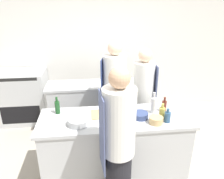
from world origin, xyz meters
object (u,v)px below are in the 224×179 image
object	(u,v)px
chef_at_stove	(143,99)
bottle_water	(154,105)
bottle_sauce	(162,113)
bowl_ceramic_blue	(156,120)
oven_range	(24,97)
bottle_olive_oil	(164,106)
bottle_wine	(133,101)
bottle_cooking_oil	(167,117)
chef_at_prep_near	(118,146)
chef_at_pass_far	(114,96)
bowl_prep_small	(78,122)
bottle_vinegar	(57,107)
bowl_mixing_large	(140,115)
cup	(112,124)

from	to	relation	value
chef_at_stove	bottle_water	distance (m)	0.62
bottle_sauce	bowl_ceramic_blue	world-z (taller)	bottle_sauce
oven_range	bottle_olive_oil	size ratio (longest dim) A/B	5.00
bottle_wine	bottle_water	world-z (taller)	bottle_water
chef_at_stove	bottle_olive_oil	world-z (taller)	chef_at_stove
oven_range	bottle_cooking_oil	bearing A→B (deg)	-40.12
chef_at_stove	bottle_wine	distance (m)	0.54
chef_at_prep_near	bottle_sauce	bearing A→B (deg)	-57.03
chef_at_pass_far	bowl_prep_small	bearing A→B (deg)	160.54
bottle_water	bowl_ceramic_blue	xyz separation A→B (m)	(-0.04, -0.27, -0.07)
bottle_wine	chef_at_pass_far	bearing A→B (deg)	113.33
chef_at_stove	bottle_olive_oil	bearing A→B (deg)	14.00
bottle_wine	bowl_prep_small	xyz separation A→B (m)	(-0.75, -0.36, -0.07)
chef_at_pass_far	bottle_olive_oil	distance (m)	0.86
bottle_vinegar	bottle_water	distance (m)	1.28
chef_at_prep_near	bottle_olive_oil	xyz separation A→B (m)	(0.72, 0.68, 0.11)
bottle_olive_oil	bottle_cooking_oil	bearing A→B (deg)	-100.61
chef_at_prep_near	bowl_mixing_large	world-z (taller)	chef_at_prep_near
bowl_ceramic_blue	bottle_olive_oil	bearing A→B (deg)	55.73
bowl_mixing_large	bowl_prep_small	distance (m)	0.79
bottle_water	cup	xyz separation A→B (m)	(-0.60, -0.30, -0.07)
chef_at_prep_near	bowl_prep_small	distance (m)	0.63
bottle_wine	cup	size ratio (longest dim) A/B	3.11
bottle_wine	bottle_cooking_oil	distance (m)	0.54
oven_range	bowl_mixing_large	distance (m)	2.69
bottle_wine	bowl_prep_small	distance (m)	0.83
oven_range	bowl_prep_small	world-z (taller)	oven_range
bottle_sauce	bottle_water	xyz separation A→B (m)	(-0.07, 0.16, 0.03)
oven_range	bottle_wine	distance (m)	2.49
chef_at_stove	cup	world-z (taller)	chef_at_stove
bottle_vinegar	bottle_sauce	bearing A→B (deg)	-12.27
bottle_sauce	bowl_prep_small	world-z (taller)	bottle_sauce
bowl_prep_small	bottle_olive_oil	bearing A→B (deg)	10.85
chef_at_prep_near	chef_at_stove	distance (m)	1.37
bottle_cooking_oil	bottle_olive_oil	bearing A→B (deg)	79.39
bottle_cooking_oil	bowl_prep_small	distance (m)	1.10
chef_at_pass_far	bowl_mixing_large	distance (m)	0.79
bottle_wine	bottle_water	bearing A→B (deg)	-32.93
bottle_water	bottle_cooking_oil	bearing A→B (deg)	-67.87
bottle_cooking_oil	bottle_water	world-z (taller)	bottle_water
oven_range	bowl_mixing_large	size ratio (longest dim) A/B	5.18
chef_at_prep_near	bowl_prep_small	xyz separation A→B (m)	(-0.43, 0.46, 0.06)
chef_at_prep_near	bottle_water	bearing A→B (deg)	-45.67
chef_at_pass_far	bottle_sauce	bearing A→B (deg)	-133.26
bottle_vinegar	cup	world-z (taller)	bottle_vinegar
chef_at_stove	bottle_vinegar	size ratio (longest dim) A/B	7.05
bottle_wine	chef_at_prep_near	bearing A→B (deg)	-111.48
chef_at_prep_near	oven_range	bearing A→B (deg)	29.94
oven_range	chef_at_pass_far	bearing A→B (deg)	-30.87
chef_at_prep_near	cup	distance (m)	0.36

